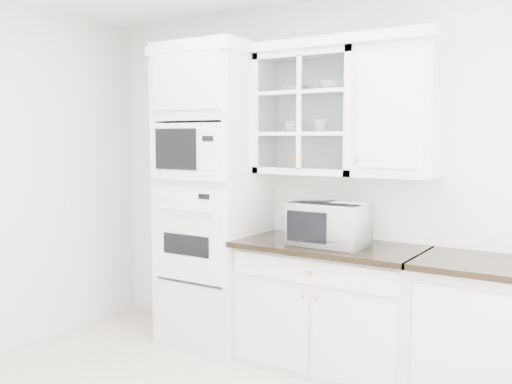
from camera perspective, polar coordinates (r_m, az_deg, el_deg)
The scene contains 12 objects.
room_shell at distance 3.32m, azimuth -4.43°, elevation 7.30°, with size 4.00×3.50×2.70m.
oven_column at distance 4.59m, azimuth -4.30°, elevation -0.46°, with size 0.76×0.68×2.40m.
base_cabinet_run at distance 4.22m, azimuth 7.43°, elevation -11.22°, with size 1.32×0.67×0.92m.
extra_base_cabinet at distance 3.92m, azimuth 21.07°, elevation -12.88°, with size 0.72×0.67×0.92m.
upper_cabinet_glass at distance 4.28m, azimuth 5.42°, elevation 7.83°, with size 0.80×0.33×0.90m.
upper_cabinet_solid at distance 4.02m, azimuth 14.06°, elevation 7.85°, with size 0.55×0.33×0.90m, color silver.
crown_molding at distance 4.36m, azimuth 4.06°, elevation 14.20°, with size 2.14×0.38×0.07m, color silver.
countertop_microwave at distance 4.04m, azimuth 7.42°, elevation -3.15°, with size 0.52×0.43×0.30m, color white.
bowl_a at distance 4.35m, azimuth 3.83°, elevation 10.24°, with size 0.21×0.21×0.05m, color white.
bowl_b at distance 4.22m, azimuth 7.80°, elevation 10.47°, with size 0.21×0.21×0.07m, color white.
cup_a at distance 4.37m, azimuth 3.64°, elevation 6.52°, with size 0.11×0.11×0.09m, color white.
cup_b at distance 4.22m, azimuth 6.52°, elevation 6.59°, with size 0.10×0.10×0.09m, color white.
Camera 1 is at (2.02, -2.20, 1.67)m, focal length 40.00 mm.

